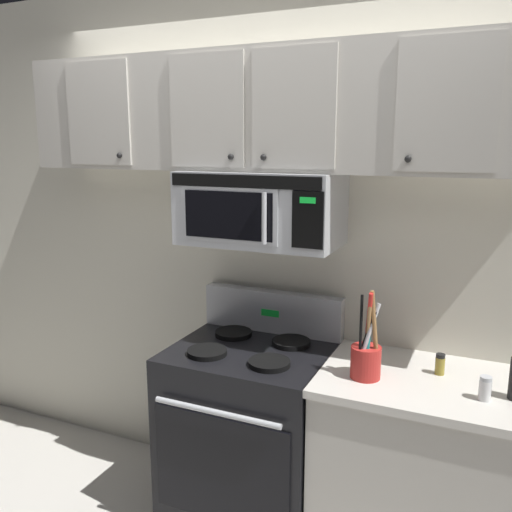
{
  "coord_description": "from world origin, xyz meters",
  "views": [
    {
      "loc": [
        1.04,
        -1.82,
        1.89
      ],
      "look_at": [
        0.0,
        0.49,
        1.35
      ],
      "focal_mm": 37.9,
      "sensor_mm": 36.0,
      "label": 1
    }
  ],
  "objects_px": {
    "over_range_microwave": "(260,208)",
    "spice_jar": "(440,364)",
    "stove_range": "(251,430)",
    "salt_shaker": "(485,388)",
    "utensil_crock_red": "(366,356)"
  },
  "relations": [
    {
      "from": "stove_range",
      "to": "spice_jar",
      "type": "distance_m",
      "value": 0.99
    },
    {
      "from": "stove_range",
      "to": "salt_shaker",
      "type": "height_order",
      "value": "stove_range"
    },
    {
      "from": "over_range_microwave",
      "to": "spice_jar",
      "type": "xyz_separation_m",
      "value": [
        0.87,
        -0.04,
        -0.63
      ]
    },
    {
      "from": "stove_range",
      "to": "over_range_microwave",
      "type": "height_order",
      "value": "over_range_microwave"
    },
    {
      "from": "spice_jar",
      "to": "salt_shaker",
      "type": "bearing_deg",
      "value": -44.14
    },
    {
      "from": "utensil_crock_red",
      "to": "spice_jar",
      "type": "relative_size",
      "value": 4.22
    },
    {
      "from": "over_range_microwave",
      "to": "salt_shaker",
      "type": "distance_m",
      "value": 1.25
    },
    {
      "from": "salt_shaker",
      "to": "over_range_microwave",
      "type": "bearing_deg",
      "value": 168.05
    },
    {
      "from": "salt_shaker",
      "to": "spice_jar",
      "type": "distance_m",
      "value": 0.26
    },
    {
      "from": "over_range_microwave",
      "to": "utensil_crock_red",
      "type": "xyz_separation_m",
      "value": [
        0.58,
        -0.21,
        -0.58
      ]
    },
    {
      "from": "stove_range",
      "to": "spice_jar",
      "type": "bearing_deg",
      "value": 4.78
    },
    {
      "from": "utensil_crock_red",
      "to": "spice_jar",
      "type": "distance_m",
      "value": 0.33
    },
    {
      "from": "over_range_microwave",
      "to": "utensil_crock_red",
      "type": "height_order",
      "value": "over_range_microwave"
    },
    {
      "from": "stove_range",
      "to": "utensil_crock_red",
      "type": "distance_m",
      "value": 0.79
    },
    {
      "from": "over_range_microwave",
      "to": "salt_shaker",
      "type": "xyz_separation_m",
      "value": [
        1.05,
        -0.22,
        -0.63
      ]
    }
  ]
}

